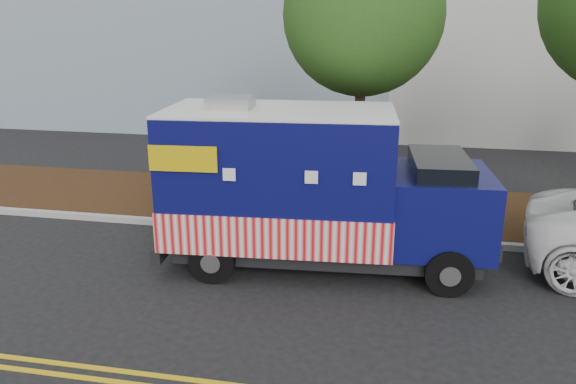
# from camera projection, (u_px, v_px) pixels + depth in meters

# --- Properties ---
(ground) EXTENTS (120.00, 120.00, 0.00)m
(ground) POSITION_uv_depth(u_px,v_px,m) (277.00, 257.00, 12.13)
(ground) COLOR black
(ground) RESTS_ON ground
(curb) EXTENTS (120.00, 0.18, 0.15)m
(curb) POSITION_uv_depth(u_px,v_px,m) (289.00, 231.00, 13.42)
(curb) COLOR #9E9E99
(curb) RESTS_ON ground
(mulch_strip) EXTENTS (120.00, 4.00, 0.15)m
(mulch_strip) POSITION_uv_depth(u_px,v_px,m) (304.00, 204.00, 15.39)
(mulch_strip) COLOR black
(mulch_strip) RESTS_ON ground
(centerline_near) EXTENTS (120.00, 0.10, 0.01)m
(centerline_near) POSITION_uv_depth(u_px,v_px,m) (211.00, 382.00, 7.96)
(centerline_near) COLOR gold
(centerline_near) RESTS_ON ground
(tree_b) EXTENTS (3.89, 3.89, 6.97)m
(tree_b) POSITION_uv_depth(u_px,v_px,m) (363.00, 16.00, 13.50)
(tree_b) COLOR #38281C
(tree_b) RESTS_ON ground
(sign_post) EXTENTS (0.06, 0.06, 2.40)m
(sign_post) POSITION_uv_depth(u_px,v_px,m) (170.00, 174.00, 14.08)
(sign_post) COLOR #473828
(sign_post) RESTS_ON ground
(food_truck) EXTENTS (6.76, 2.93, 3.48)m
(food_truck) POSITION_uv_depth(u_px,v_px,m) (308.00, 192.00, 11.39)
(food_truck) COLOR black
(food_truck) RESTS_ON ground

